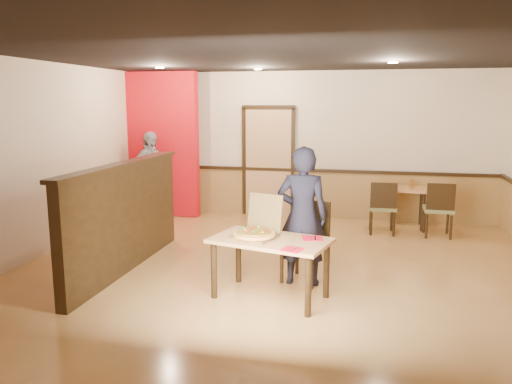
% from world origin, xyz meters
% --- Properties ---
extents(floor, '(7.00, 7.00, 0.00)m').
position_xyz_m(floor, '(0.00, 0.00, 0.00)').
color(floor, tan).
rests_on(floor, ground).
extents(ceiling, '(7.00, 7.00, 0.00)m').
position_xyz_m(ceiling, '(0.00, 0.00, 2.80)').
color(ceiling, black).
rests_on(ceiling, wall_back).
extents(wall_back, '(7.00, 0.00, 7.00)m').
position_xyz_m(wall_back, '(0.00, 3.50, 1.40)').
color(wall_back, beige).
rests_on(wall_back, floor).
extents(wall_left, '(0.00, 7.00, 7.00)m').
position_xyz_m(wall_left, '(-3.50, 0.00, 1.40)').
color(wall_left, beige).
rests_on(wall_left, floor).
extents(wainscot_back, '(7.00, 0.04, 0.90)m').
position_xyz_m(wainscot_back, '(0.00, 3.47, 0.45)').
color(wainscot_back, olive).
rests_on(wainscot_back, floor).
extents(chair_rail_back, '(7.00, 0.06, 0.06)m').
position_xyz_m(chair_rail_back, '(0.00, 3.45, 0.92)').
color(chair_rail_back, black).
rests_on(chair_rail_back, wall_back).
extents(back_door, '(0.90, 0.06, 2.10)m').
position_xyz_m(back_door, '(-0.80, 3.46, 1.05)').
color(back_door, tan).
rests_on(back_door, wall_back).
extents(booth_partition, '(0.20, 3.10, 1.44)m').
position_xyz_m(booth_partition, '(-2.00, -0.20, 0.74)').
color(booth_partition, black).
rests_on(booth_partition, floor).
extents(red_accent_panel, '(1.60, 0.20, 2.78)m').
position_xyz_m(red_accent_panel, '(-2.90, 3.00, 1.40)').
color(red_accent_panel, red).
rests_on(red_accent_panel, floor).
extents(spot_a, '(0.14, 0.14, 0.02)m').
position_xyz_m(spot_a, '(-2.30, 1.80, 2.78)').
color(spot_a, beige).
rests_on(spot_a, ceiling).
extents(spot_b, '(0.14, 0.14, 0.02)m').
position_xyz_m(spot_b, '(-0.80, 2.50, 2.78)').
color(spot_b, beige).
rests_on(spot_b, ceiling).
extents(spot_c, '(0.14, 0.14, 0.02)m').
position_xyz_m(spot_c, '(1.40, 1.50, 2.78)').
color(spot_c, beige).
rests_on(spot_c, ceiling).
extents(main_table, '(1.44, 1.04, 0.70)m').
position_xyz_m(main_table, '(0.06, -0.75, 0.59)').
color(main_table, tan).
rests_on(main_table, floor).
extents(diner_chair, '(0.63, 0.63, 1.00)m').
position_xyz_m(diner_chair, '(0.40, -0.06, 0.54)').
color(diner_chair, olive).
rests_on(diner_chair, floor).
extents(side_chair_left, '(0.46, 0.46, 0.91)m').
position_xyz_m(side_chair_left, '(1.38, 2.43, 0.50)').
color(side_chair_left, olive).
rests_on(side_chair_left, floor).
extents(side_chair_right, '(0.46, 0.46, 0.93)m').
position_xyz_m(side_chair_right, '(2.28, 2.43, 0.51)').
color(side_chair_right, olive).
rests_on(side_chair_right, floor).
extents(side_table, '(0.69, 0.69, 0.71)m').
position_xyz_m(side_table, '(1.83, 3.05, 0.54)').
color(side_table, tan).
rests_on(side_table, floor).
extents(diner, '(0.64, 0.44, 1.70)m').
position_xyz_m(diner, '(0.35, -0.20, 0.85)').
color(diner, black).
rests_on(diner, floor).
extents(passerby, '(0.76, 1.07, 1.68)m').
position_xyz_m(passerby, '(-2.92, 2.63, 0.84)').
color(passerby, '#9999A1').
rests_on(passerby, floor).
extents(pizza_box, '(0.56, 0.62, 0.46)m').
position_xyz_m(pizza_box, '(-0.11, -0.71, 0.76)').
color(pizza_box, brown).
rests_on(pizza_box, main_table).
extents(pizza, '(0.60, 0.60, 0.03)m').
position_xyz_m(pizza, '(-0.12, -0.75, 0.75)').
color(pizza, tan).
rests_on(pizza, pizza_box).
extents(napkin_near, '(0.25, 0.25, 0.01)m').
position_xyz_m(napkin_near, '(0.36, -1.11, 0.70)').
color(napkin_near, red).
rests_on(napkin_near, main_table).
extents(napkin_far, '(0.27, 0.27, 0.01)m').
position_xyz_m(napkin_far, '(0.52, -0.63, 0.70)').
color(napkin_far, red).
rests_on(napkin_far, main_table).
extents(condiment, '(0.07, 0.07, 0.16)m').
position_xyz_m(condiment, '(1.86, 2.99, 0.79)').
color(condiment, brown).
rests_on(condiment, side_table).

